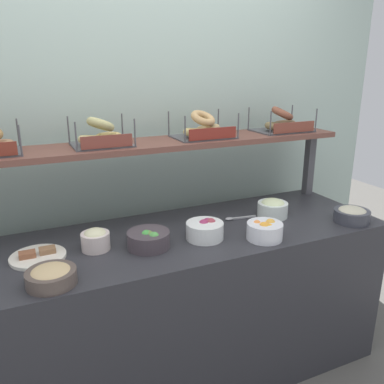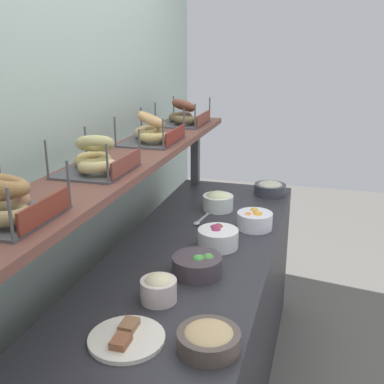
{
  "view_description": "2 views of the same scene",
  "coord_description": "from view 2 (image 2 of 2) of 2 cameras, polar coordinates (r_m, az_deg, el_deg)",
  "views": [
    {
      "loc": [
        -0.7,
        -1.73,
        1.67
      ],
      "look_at": [
        0.12,
        0.07,
        1.04
      ],
      "focal_mm": 37.68,
      "sensor_mm": 36.0,
      "label": 1
    },
    {
      "loc": [
        -1.8,
        -0.52,
        1.74
      ],
      "look_at": [
        0.16,
        0.04,
        1.08
      ],
      "focal_mm": 43.79,
      "sensor_mm": 36.0,
      "label": 2
    }
  ],
  "objects": [
    {
      "name": "bagel_basket_cinnamon_raisin",
      "position": [
        2.76,
        -0.95,
        9.24
      ],
      "size": [
        0.34,
        0.25,
        0.16
      ],
      "color": "#4C4C51",
      "rests_on": "upper_shelf"
    },
    {
      "name": "bowl_fruit_salad",
      "position": [
        2.35,
        7.65,
        -3.37
      ],
      "size": [
        0.18,
        0.18,
        0.1
      ],
      "color": "white",
      "rests_on": "deli_counter"
    },
    {
      "name": "bagel_basket_everything",
      "position": [
        1.35,
        -21.69,
        -1.32
      ],
      "size": [
        0.28,
        0.25,
        0.14
      ],
      "color": "#4C4C51",
      "rests_on": "upper_shelf"
    },
    {
      "name": "bowl_hummus",
      "position": [
        1.48,
        2.04,
        -17.41
      ],
      "size": [
        0.19,
        0.19,
        0.07
      ],
      "color": "brown",
      "rests_on": "deli_counter"
    },
    {
      "name": "deli_counter",
      "position": [
        2.29,
        -0.25,
        -17.26
      ],
      "size": [
        2.23,
        0.7,
        0.85
      ],
      "primitive_type": "cube",
      "color": "#2D2D33",
      "rests_on": "ground_plane"
    },
    {
      "name": "bowl_tuna_salad",
      "position": [
        2.88,
        9.48,
        0.45
      ],
      "size": [
        0.19,
        0.19,
        0.08
      ],
      "color": "#383A43",
      "rests_on": "deli_counter"
    },
    {
      "name": "serving_spoon_by_edge",
      "position": [
        2.42,
        0.94,
        -3.52
      ],
      "size": [
        0.18,
        0.04,
        0.01
      ],
      "color": "#B7B7BC",
      "rests_on": "deli_counter"
    },
    {
      "name": "bowl_beet_salad",
      "position": [
        2.13,
        3.17,
        -5.51
      ],
      "size": [
        0.18,
        0.18,
        0.1
      ],
      "color": "white",
      "rests_on": "deli_counter"
    },
    {
      "name": "back_wall",
      "position": [
        2.16,
        -14.44,
        2.8
      ],
      "size": [
        3.43,
        0.06,
        2.4
      ],
      "primitive_type": "cube",
      "color": "#A9C1B5",
      "rests_on": "ground_plane"
    },
    {
      "name": "bagel_basket_sesame",
      "position": [
        2.26,
        -4.89,
        7.3
      ],
      "size": [
        0.33,
        0.26,
        0.15
      ],
      "color": "#4C4C51",
      "rests_on": "upper_shelf"
    },
    {
      "name": "bowl_veggie_mix",
      "position": [
        1.89,
        0.68,
        -8.88
      ],
      "size": [
        0.2,
        0.2,
        0.09
      ],
      "color": "#463C43",
      "rests_on": "deli_counter"
    },
    {
      "name": "bagel_basket_plain",
      "position": [
        1.76,
        -11.55,
        3.92
      ],
      "size": [
        0.3,
        0.25,
        0.15
      ],
      "color": "#4C4C51",
      "rests_on": "upper_shelf"
    },
    {
      "name": "serving_plate_white",
      "position": [
        1.54,
        -7.99,
        -17.18
      ],
      "size": [
        0.24,
        0.24,
        0.04
      ],
      "color": "white",
      "rests_on": "deli_counter"
    },
    {
      "name": "bowl_potato_salad",
      "position": [
        1.71,
        -4.22,
        -11.55
      ],
      "size": [
        0.13,
        0.13,
        0.1
      ],
      "color": "silver",
      "rests_on": "deli_counter"
    },
    {
      "name": "upper_shelf",
      "position": [
        2.02,
        -7.67,
        4.08
      ],
      "size": [
        2.19,
        0.32,
        0.03
      ],
      "primitive_type": "cube",
      "color": "brown",
      "rests_on": "shelf_riser_left"
    },
    {
      "name": "bowl_scallion_spread",
      "position": [
        2.59,
        3.19,
        -1.08
      ],
      "size": [
        0.17,
        0.17,
        0.11
      ],
      "color": "white",
      "rests_on": "deli_counter"
    },
    {
      "name": "shelf_riser_right",
      "position": [
        3.04,
        0.4,
        4.72
      ],
      "size": [
        0.05,
        0.05,
        0.4
      ],
      "primitive_type": "cube",
      "color": "#4C4C51",
      "rests_on": "deli_counter"
    }
  ]
}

